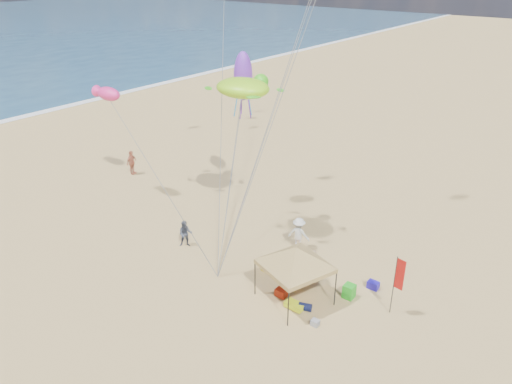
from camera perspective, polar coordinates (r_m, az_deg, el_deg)
ground at (r=24.64m, az=-4.37°, el=-10.82°), size 280.00×280.00×0.00m
canopy_tent at (r=22.22m, az=4.66°, el=-6.67°), size 5.09×5.09×3.33m
feather_flag at (r=22.55m, az=16.20°, el=-9.51°), size 0.45×0.10×3.00m
cooler_red at (r=23.84m, az=2.94°, el=-11.62°), size 0.54×0.38×0.38m
cooler_blue at (r=24.97m, az=13.46°, el=-10.47°), size 0.54×0.38×0.38m
bag_navy at (r=23.11m, az=5.73°, el=-13.15°), size 0.69×0.54×0.36m
bag_orange at (r=27.16m, az=4.82°, el=-6.61°), size 0.54×0.69×0.36m
chair_green at (r=24.04m, az=10.77°, el=-11.27°), size 0.50×0.50×0.70m
chair_yellow at (r=25.49m, az=1.35°, el=-8.42°), size 0.50×0.50×0.70m
crate_grey at (r=22.37m, az=6.88°, el=-14.86°), size 0.34×0.30×0.28m
beach_cart at (r=23.12m, az=4.51°, el=-12.99°), size 0.90×0.50×0.24m
person_near_a at (r=24.51m, az=6.62°, el=-8.55°), size 0.75×0.59×1.83m
person_near_b at (r=27.56m, az=-8.21°, el=-4.83°), size 0.96×0.94×1.56m
person_near_c at (r=27.04m, az=4.99°, el=-4.87°), size 1.35×0.95×1.90m
person_far_a at (r=37.62m, az=-14.26°, el=3.35°), size 0.71×1.15×1.83m
turtle_kite at (r=25.98m, az=-1.56°, el=12.01°), size 3.42×2.96×1.00m
fish_kite at (r=32.58m, az=-16.78°, el=10.88°), size 2.00×1.13×0.86m
squid_kite at (r=29.78m, az=-1.51°, el=13.31°), size 1.26×1.26×2.91m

